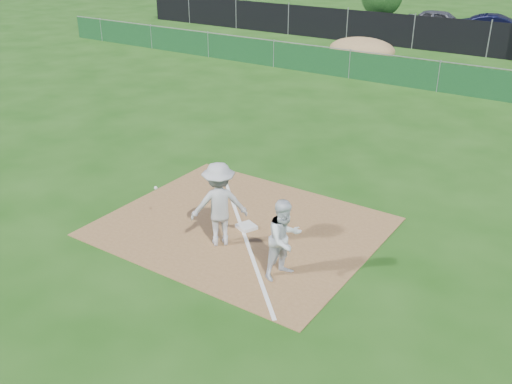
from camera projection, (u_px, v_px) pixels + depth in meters
ground at (390, 124)px, 19.85m from camera, size 90.00×90.00×0.00m
infield_dirt at (241, 227)px, 13.11m from camera, size 6.00×5.00×0.02m
foul_line at (241, 226)px, 13.10m from camera, size 5.01×5.01×0.01m
green_fence at (438, 77)px, 23.34m from camera, size 44.00×0.05×1.20m
dirt_mound at (362, 50)px, 28.50m from camera, size 3.38×2.60×1.17m
black_fence at (489, 40)px, 29.21m from camera, size 46.00×0.04×1.80m
parking_lot at (508, 42)px, 33.34m from camera, size 46.00×9.00×0.01m
first_base at (246, 227)px, 13.00m from camera, size 0.50×0.50×0.08m
play_at_first at (219, 204)px, 12.03m from camera, size 2.45×1.34×1.87m
runner at (284, 239)px, 10.97m from camera, size 0.84×0.95×1.65m
car_left at (441, 22)px, 35.52m from camera, size 4.45×2.20×1.46m
car_mid at (498, 28)px, 33.52m from camera, size 4.62×2.53×1.44m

